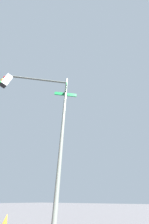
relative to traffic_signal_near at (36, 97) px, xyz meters
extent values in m
cylinder|color=#474C47|center=(-0.95, -0.94, -1.36)|extent=(0.12, 0.12, 6.45)
cylinder|color=#474C47|center=(0.14, 0.14, 1.46)|extent=(2.24, 2.23, 0.09)
cube|color=black|center=(1.23, 1.22, 1.01)|extent=(0.28, 0.28, 0.80)
sphere|color=red|center=(1.34, 1.33, 1.26)|extent=(0.18, 0.18, 0.18)
sphere|color=orange|center=(1.34, 1.33, 1.01)|extent=(0.18, 0.18, 0.18)
sphere|color=green|center=(1.34, 1.33, 0.76)|extent=(0.18, 0.18, 0.18)
cube|color=#0F5128|center=(-0.95, -0.94, 0.44)|extent=(0.81, 0.80, 0.20)
cube|color=#0F5128|center=(-0.95, -0.94, 0.66)|extent=(0.73, 0.74, 0.20)
camera|label=1|loc=(-3.28, 1.40, -3.59)|focal=16.32mm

